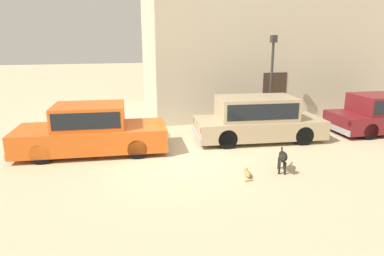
# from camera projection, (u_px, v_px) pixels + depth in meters

# --- Properties ---
(ground_plane) EXTENTS (80.00, 80.00, 0.00)m
(ground_plane) POSITION_uv_depth(u_px,v_px,m) (176.00, 159.00, 10.29)
(ground_plane) COLOR tan
(parked_sedan_nearest) EXTENTS (4.86, 2.06, 1.56)m
(parked_sedan_nearest) POSITION_uv_depth(u_px,v_px,m) (91.00, 129.00, 10.73)
(parked_sedan_nearest) COLOR #D15619
(parked_sedan_nearest) RESTS_ON ground_plane
(parked_sedan_second) EXTENTS (4.71, 2.11, 1.56)m
(parked_sedan_second) POSITION_uv_depth(u_px,v_px,m) (257.00, 118.00, 12.04)
(parked_sedan_second) COLOR tan
(parked_sedan_second) RESTS_ON ground_plane
(parked_sedan_third) EXTENTS (4.35, 1.88, 1.47)m
(parked_sedan_third) POSITION_uv_depth(u_px,v_px,m) (383.00, 113.00, 13.11)
(parked_sedan_third) COLOR maroon
(parked_sedan_third) RESTS_ON ground_plane
(apartment_block) EXTENTS (14.68, 5.86, 8.93)m
(apartment_block) POSITION_uv_depth(u_px,v_px,m) (292.00, 19.00, 17.24)
(apartment_block) COLOR #BCB299
(apartment_block) RESTS_ON ground_plane
(stray_dog_spotted) EXTENTS (0.48, 0.93, 0.68)m
(stray_dog_spotted) POSITION_uv_depth(u_px,v_px,m) (283.00, 157.00, 9.19)
(stray_dog_spotted) COLOR black
(stray_dog_spotted) RESTS_ON ground_plane
(stray_cat) EXTENTS (0.30, 0.59, 0.16)m
(stray_cat) POSITION_uv_depth(u_px,v_px,m) (247.00, 173.00, 9.03)
(stray_cat) COLOR #B77F3D
(stray_cat) RESTS_ON ground_plane
(street_lamp) EXTENTS (0.22, 0.22, 3.65)m
(street_lamp) POSITION_uv_depth(u_px,v_px,m) (272.00, 69.00, 13.50)
(street_lamp) COLOR #2D2B28
(street_lamp) RESTS_ON ground_plane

